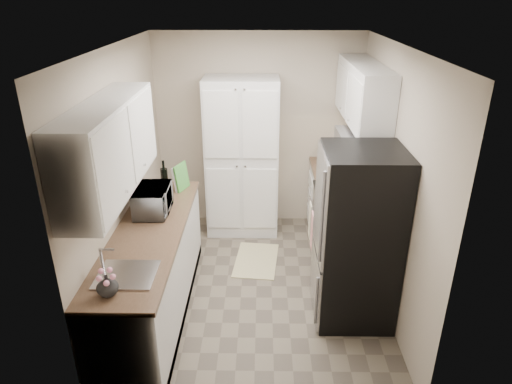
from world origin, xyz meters
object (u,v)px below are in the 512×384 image
electric_range (344,231)px  wine_bottle (164,177)px  refrigerator (358,237)px  microwave (153,200)px  pantry_cabinet (242,158)px  toaster_oven (339,156)px

electric_range → wine_bottle: bearing=176.9°
refrigerator → microwave: size_ratio=3.60×
pantry_cabinet → refrigerator: pantry_cabinet is taller
toaster_oven → microwave: bearing=-147.4°
wine_bottle → pantry_cabinet: bearing=45.1°
electric_range → toaster_oven: toaster_oven is taller
microwave → wine_bottle: (0.01, 0.55, 0.02)m
pantry_cabinet → microwave: size_ratio=4.23×
pantry_cabinet → refrigerator: (1.14, -1.73, -0.15)m
microwave → wine_bottle: bearing=-1.7°
electric_range → refrigerator: refrigerator is taller
refrigerator → pantry_cabinet: bearing=123.5°
wine_bottle → toaster_oven: 2.18m
electric_range → toaster_oven: size_ratio=2.68×
pantry_cabinet → microwave: 1.60m
refrigerator → toaster_oven: size_ratio=4.02×
electric_range → refrigerator: (-0.03, -0.80, 0.37)m
pantry_cabinet → toaster_oven: (1.21, -0.03, 0.04)m
microwave → toaster_oven: bearing=-57.7°
electric_range → microwave: (-1.99, -0.45, 0.57)m
pantry_cabinet → wine_bottle: bearing=-134.9°
microwave → toaster_oven: (2.03, 1.35, -0.01)m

